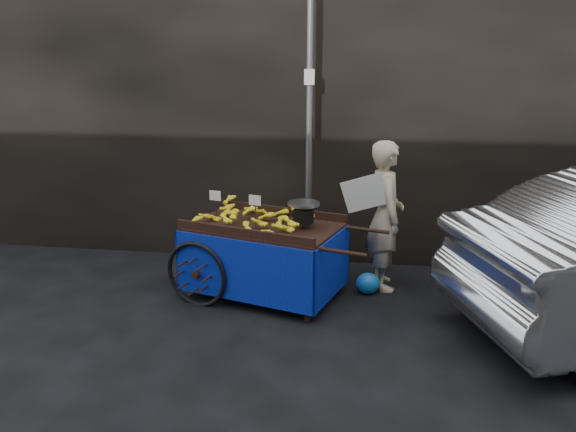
# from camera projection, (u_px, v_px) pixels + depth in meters

# --- Properties ---
(ground) EXTENTS (80.00, 80.00, 0.00)m
(ground) POSITION_uv_depth(u_px,v_px,m) (267.00, 310.00, 6.04)
(ground) COLOR black
(ground) RESTS_ON ground
(building_wall) EXTENTS (13.50, 2.00, 5.00)m
(building_wall) POSITION_uv_depth(u_px,v_px,m) (327.00, 66.00, 7.78)
(building_wall) COLOR black
(building_wall) RESTS_ON ground
(street_pole) EXTENTS (0.12, 0.10, 4.00)m
(street_pole) POSITION_uv_depth(u_px,v_px,m) (309.00, 111.00, 6.69)
(street_pole) COLOR slate
(street_pole) RESTS_ON ground
(banana_cart) EXTENTS (2.43, 1.59, 1.22)m
(banana_cart) POSITION_uv_depth(u_px,v_px,m) (260.00, 232.00, 6.25)
(banana_cart) COLOR black
(banana_cart) RESTS_ON ground
(vendor) EXTENTS (0.79, 0.70, 1.74)m
(vendor) POSITION_uv_depth(u_px,v_px,m) (385.00, 216.00, 6.44)
(vendor) COLOR #BBAC8B
(vendor) RESTS_ON ground
(plastic_bag) EXTENTS (0.28, 0.22, 0.25)m
(plastic_bag) POSITION_uv_depth(u_px,v_px,m) (368.00, 283.00, 6.43)
(plastic_bag) COLOR blue
(plastic_bag) RESTS_ON ground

